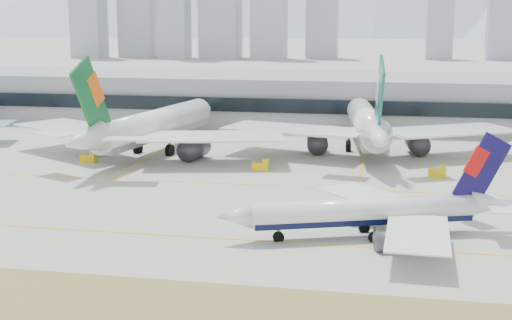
% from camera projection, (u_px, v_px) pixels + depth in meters
% --- Properties ---
extents(ground, '(3000.00, 3000.00, 0.00)m').
position_uv_depth(ground, '(181.00, 226.00, 113.04)').
color(ground, '#A19E96').
rests_on(ground, ground).
extents(taxiing_airliner, '(45.37, 38.43, 15.82)m').
position_uv_depth(taxiing_airliner, '(375.00, 212.00, 106.94)').
color(taxiing_airliner, white).
rests_on(taxiing_airliner, ground).
extents(widebody_eva, '(70.20, 69.41, 25.33)m').
position_uv_depth(widebody_eva, '(151.00, 127.00, 169.81)').
color(widebody_eva, white).
rests_on(widebody_eva, ground).
extents(widebody_cathay, '(70.92, 69.93, 25.48)m').
position_uv_depth(widebody_cathay, '(367.00, 125.00, 173.17)').
color(widebody_cathay, white).
rests_on(widebody_cathay, ground).
extents(terminal, '(280.00, 43.10, 15.00)m').
position_uv_depth(terminal, '(288.00, 99.00, 222.06)').
color(terminal, gray).
rests_on(terminal, ground).
extents(gse_extra, '(3.55, 2.00, 2.60)m').
position_uv_depth(gse_extra, '(261.00, 166.00, 153.58)').
color(gse_extra, '#DBB80B').
rests_on(gse_extra, ground).
extents(gse_b, '(3.55, 2.00, 2.60)m').
position_uv_depth(gse_b, '(89.00, 158.00, 162.33)').
color(gse_b, '#DBB80B').
rests_on(gse_b, ground).
extents(gse_c, '(3.55, 2.00, 2.60)m').
position_uv_depth(gse_c, '(438.00, 173.00, 146.92)').
color(gse_c, '#DBB80B').
rests_on(gse_c, ground).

